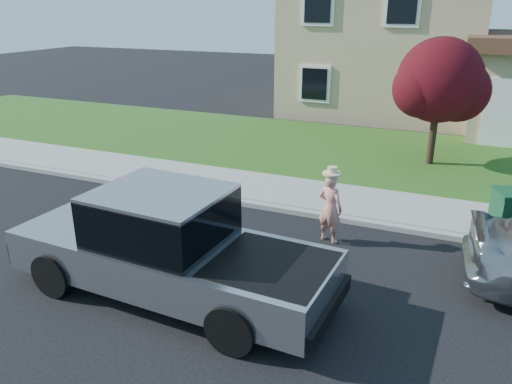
# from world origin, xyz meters

# --- Properties ---
(ground) EXTENTS (80.00, 80.00, 0.00)m
(ground) POSITION_xyz_m (0.00, 0.00, 0.00)
(ground) COLOR black
(ground) RESTS_ON ground
(curb) EXTENTS (40.00, 0.20, 0.12)m
(curb) POSITION_xyz_m (1.00, 2.90, 0.06)
(curb) COLOR gray
(curb) RESTS_ON ground
(sidewalk) EXTENTS (40.00, 2.00, 0.15)m
(sidewalk) POSITION_xyz_m (1.00, 4.00, 0.07)
(sidewalk) COLOR gray
(sidewalk) RESTS_ON ground
(lawn) EXTENTS (40.00, 7.00, 0.10)m
(lawn) POSITION_xyz_m (1.00, 8.50, 0.05)
(lawn) COLOR #224915
(lawn) RESTS_ON ground
(house) EXTENTS (14.00, 11.30, 6.85)m
(house) POSITION_xyz_m (1.31, 16.38, 3.17)
(house) COLOR tan
(house) RESTS_ON ground
(pickup_truck) EXTENTS (5.76, 2.33, 1.86)m
(pickup_truck) POSITION_xyz_m (-0.53, -1.23, 0.87)
(pickup_truck) COLOR black
(pickup_truck) RESTS_ON ground
(woman) EXTENTS (0.62, 0.50, 1.63)m
(woman) POSITION_xyz_m (1.41, 1.80, 0.77)
(woman) COLOR #E6907E
(woman) RESTS_ON ground
(ornamental_tree) EXTENTS (2.72, 2.45, 3.73)m
(ornamental_tree) POSITION_xyz_m (2.90, 8.03, 2.49)
(ornamental_tree) COLOR black
(ornamental_tree) RESTS_ON lawn
(trash_bin) EXTENTS (0.83, 0.89, 1.02)m
(trash_bin) POSITION_xyz_m (4.79, 3.10, 0.66)
(trash_bin) COLOR #103D20
(trash_bin) RESTS_ON sidewalk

